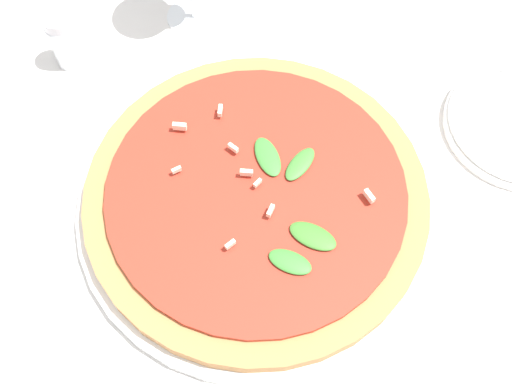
# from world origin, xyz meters

# --- Properties ---
(ground_plane) EXTENTS (6.00, 6.00, 0.00)m
(ground_plane) POSITION_xyz_m (0.00, 0.00, 0.00)
(ground_plane) COLOR silver
(pizza_arugula_main) EXTENTS (0.35, 0.35, 0.05)m
(pizza_arugula_main) POSITION_xyz_m (0.01, 0.01, 0.02)
(pizza_arugula_main) COLOR white
(pizza_arugula_main) RESTS_ON ground_plane
(shaker_pepper) EXTENTS (0.03, 0.03, 0.07)m
(shaker_pepper) POSITION_xyz_m (-0.07, 0.27, 0.03)
(shaker_pepper) COLOR silver
(shaker_pepper) RESTS_ON ground_plane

